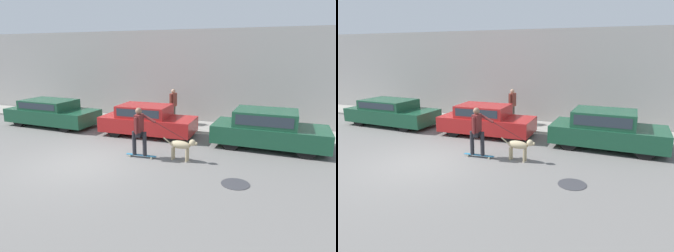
{
  "view_description": "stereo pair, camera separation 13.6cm",
  "coord_description": "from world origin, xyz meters",
  "views": [
    {
      "loc": [
        5.6,
        -7.4,
        3.41
      ],
      "look_at": [
        2.1,
        1.97,
        0.95
      ],
      "focal_mm": 32.0,
      "sensor_mm": 36.0,
      "label": 1
    },
    {
      "loc": [
        5.72,
        -7.36,
        3.41
      ],
      "look_at": [
        2.1,
        1.97,
        0.95
      ],
      "focal_mm": 32.0,
      "sensor_mm": 36.0,
      "label": 2
    }
  ],
  "objects": [
    {
      "name": "ground_plane",
      "position": [
        0.0,
        0.0,
        0.0
      ],
      "size": [
        36.0,
        36.0,
        0.0
      ],
      "primitive_type": "plane",
      "color": "slate"
    },
    {
      "name": "back_wall",
      "position": [
        0.0,
        6.96,
        2.25
      ],
      "size": [
        32.0,
        0.3,
        4.49
      ],
      "color": "#B2ADA8",
      "rests_on": "ground_plane"
    },
    {
      "name": "sidewalk_curb",
      "position": [
        0.0,
        5.78,
        0.05
      ],
      "size": [
        30.0,
        2.01,
        0.11
      ],
      "color": "gray",
      "rests_on": "ground_plane"
    },
    {
      "name": "parked_car_0",
      "position": [
        -4.48,
        3.78,
        0.62
      ],
      "size": [
        4.48,
        1.94,
        1.24
      ],
      "rotation": [
        0.0,
        0.0,
        -0.04
      ],
      "color": "black",
      "rests_on": "ground_plane"
    },
    {
      "name": "parked_car_1",
      "position": [
        0.5,
        3.78,
        0.63
      ],
      "size": [
        3.96,
        1.75,
        1.29
      ],
      "rotation": [
        0.0,
        0.0,
        0.03
      ],
      "color": "black",
      "rests_on": "ground_plane"
    },
    {
      "name": "parked_car_2",
      "position": [
        5.33,
        3.78,
        0.68
      ],
      "size": [
        4.07,
        1.94,
        1.39
      ],
      "rotation": [
        0.0,
        0.0,
        -0.03
      ],
      "color": "black",
      "rests_on": "ground_plane"
    },
    {
      "name": "dog",
      "position": [
        2.82,
        1.34,
        0.51
      ],
      "size": [
        1.17,
        0.31,
        0.76
      ],
      "rotation": [
        0.0,
        0.0,
        -0.08
      ],
      "color": "tan",
      "rests_on": "ground_plane"
    },
    {
      "name": "skateboarder",
      "position": [
        1.41,
        1.15,
        0.96
      ],
      "size": [
        2.26,
        0.56,
        1.69
      ],
      "rotation": [
        0.0,
        0.0,
        0.06
      ],
      "color": "beige",
      "rests_on": "ground_plane"
    },
    {
      "name": "pedestrian_with_bag",
      "position": [
        0.96,
        5.72,
        1.02
      ],
      "size": [
        0.24,
        0.68,
        1.65
      ],
      "rotation": [
        0.0,
        0.0,
        3.06
      ],
      "color": "brown",
      "rests_on": "sidewalk_curb"
    },
    {
      "name": "manhole_cover",
      "position": [
        4.71,
        0.13,
        0.01
      ],
      "size": [
        0.76,
        0.76,
        0.01
      ],
      "color": "#38383D",
      "rests_on": "ground_plane"
    }
  ]
}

